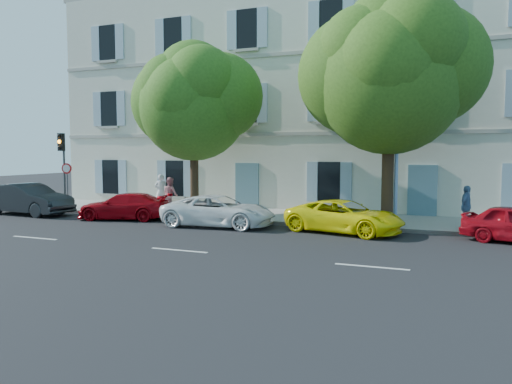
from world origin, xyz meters
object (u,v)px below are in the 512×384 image
at_px(car_red_coupe, 124,206).
at_px(tree_right, 390,81).
at_px(street_lamp, 397,120).
at_px(pedestrian_a, 161,192).
at_px(pedestrian_b, 170,194).
at_px(car_white_coupe, 219,211).
at_px(traffic_light, 62,154).
at_px(tree_left, 194,107).
at_px(car_dark_sedan, 29,199).
at_px(road_sign, 67,176).
at_px(pedestrian_c, 466,207).
at_px(car_yellow_supercar, 344,216).

xyz_separation_m(car_red_coupe, tree_right, (11.53, 1.55, 5.26)).
relative_size(street_lamp, pedestrian_a, 4.08).
height_order(street_lamp, pedestrian_b, street_lamp).
distance_m(car_white_coupe, traffic_light, 10.33).
bearing_deg(traffic_light, street_lamp, -0.02).
xyz_separation_m(car_white_coupe, pedestrian_b, (-4.02, 2.75, 0.34)).
bearing_deg(tree_left, car_dark_sedan, -164.38).
xyz_separation_m(traffic_light, pedestrian_a, (5.05, 1.42, -1.91)).
relative_size(traffic_light, road_sign, 1.66).
height_order(traffic_light, pedestrian_c, traffic_light).
bearing_deg(car_yellow_supercar, car_dark_sedan, 104.97).
xyz_separation_m(car_red_coupe, pedestrian_b, (0.93, 2.48, 0.39)).
height_order(pedestrian_a, pedestrian_b, pedestrian_a).
relative_size(road_sign, street_lamp, 0.32).
xyz_separation_m(traffic_light, road_sign, (0.31, -0.04, -1.12)).
distance_m(traffic_light, pedestrian_c, 19.52).
distance_m(street_lamp, pedestrian_b, 11.45).
distance_m(car_red_coupe, road_sign, 5.03).
distance_m(pedestrian_a, pedestrian_c, 14.39).
height_order(car_yellow_supercar, pedestrian_c, pedestrian_c).
distance_m(car_yellow_supercar, pedestrian_b, 9.50).
bearing_deg(tree_left, pedestrian_a, 157.47).
bearing_deg(car_dark_sedan, traffic_light, -10.52).
bearing_deg(pedestrian_a, pedestrian_b, 130.60).
height_order(car_dark_sedan, traffic_light, traffic_light).
relative_size(car_white_coupe, car_yellow_supercar, 1.04).
height_order(tree_left, street_lamp, tree_left).
xyz_separation_m(tree_left, traffic_light, (-7.57, -0.37, -2.21)).
bearing_deg(pedestrian_a, car_dark_sedan, 10.38).
relative_size(car_white_coupe, pedestrian_c, 2.86).
height_order(tree_left, traffic_light, tree_left).
xyz_separation_m(traffic_light, pedestrian_c, (19.41, 0.65, -2.00)).
xyz_separation_m(car_red_coupe, street_lamp, (11.84, 1.51, 3.72)).
distance_m(car_white_coupe, pedestrian_b, 4.88).
bearing_deg(tree_left, tree_right, -2.19).
bearing_deg(pedestrian_c, car_dark_sedan, 114.86).
xyz_separation_m(tree_left, pedestrian_c, (11.84, 0.27, -4.21)).
relative_size(tree_right, pedestrian_b, 5.27).
bearing_deg(pedestrian_b, car_red_coupe, 102.30).
xyz_separation_m(road_sign, pedestrian_a, (4.74, 1.46, -0.79)).
relative_size(pedestrian_a, pedestrian_c, 1.10).
height_order(pedestrian_b, pedestrian_c, pedestrian_b).
bearing_deg(car_white_coupe, traffic_light, 75.88).
bearing_deg(car_white_coupe, pedestrian_c, -79.42).
relative_size(car_dark_sedan, traffic_light, 1.20).
height_order(car_red_coupe, car_yellow_supercar, car_yellow_supercar).
distance_m(car_dark_sedan, pedestrian_b, 6.94).
bearing_deg(car_dark_sedan, pedestrian_c, -79.76).
distance_m(car_yellow_supercar, traffic_light, 15.33).
xyz_separation_m(car_white_coupe, pedestrian_c, (9.51, 2.45, 0.32)).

